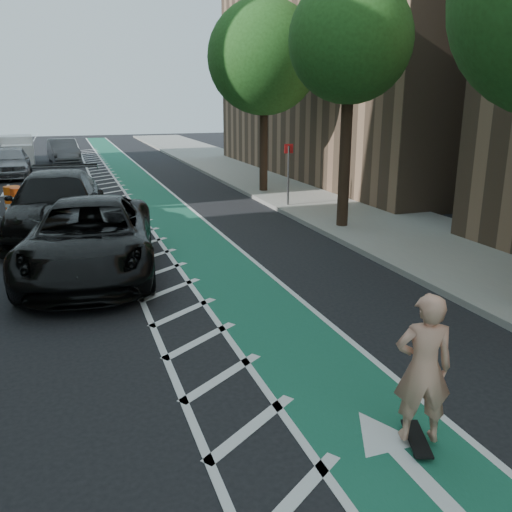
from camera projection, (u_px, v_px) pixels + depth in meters
name	position (u px, v px, depth m)	size (l,w,h in m)	color
ground	(123.00, 395.00, 7.85)	(120.00, 120.00, 0.00)	black
bike_lane	(182.00, 228.00, 17.86)	(2.00, 90.00, 0.01)	#18543C
buffer_strip	(136.00, 232.00, 17.38)	(1.40, 90.00, 0.01)	silver
sidewalk_right	(356.00, 213.00, 19.91)	(5.00, 90.00, 0.15)	gray
curb_right	(295.00, 218.00, 19.13)	(0.12, 90.00, 0.16)	gray
tree_r_c	(352.00, 41.00, 15.99)	(4.20, 4.20, 7.90)	#382619
tree_r_d	(261.00, 59.00, 23.24)	(4.20, 4.20, 7.90)	#382619
sign_post	(288.00, 174.00, 20.76)	(0.35, 0.08, 2.47)	#4C4C4C
skateboard	(417.00, 439.00, 6.69)	(0.48, 0.80, 0.10)	black
skateboarder	(423.00, 368.00, 6.42)	(0.69, 0.45, 1.89)	tan
suv_near	(90.00, 238.00, 13.10)	(2.96, 6.43, 1.79)	black
suv_far	(57.00, 205.00, 16.81)	(2.68, 6.60, 1.92)	black
car_silver	(10.00, 162.00, 29.22)	(1.97, 4.90, 1.67)	gray
car_grey	(63.00, 151.00, 35.72)	(1.65, 4.73, 1.56)	#515256
box_truck	(17.00, 151.00, 35.32)	(2.19, 4.38, 1.77)	white
barrel_b	(20.00, 203.00, 19.71)	(0.75, 0.75, 1.02)	#D7400B
barrel_c	(13.00, 201.00, 20.08)	(0.75, 0.75, 1.02)	#ED5A0C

